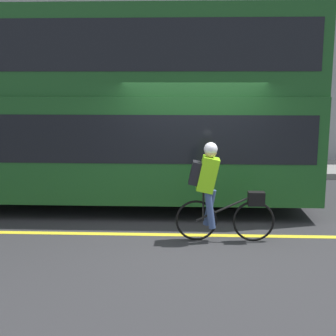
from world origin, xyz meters
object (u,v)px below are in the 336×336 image
(bus, at_px, (82,101))
(cyclist_on_bike, at_px, (215,188))
(trash_bin, at_px, (276,148))
(street_sign_post, at_px, (12,118))

(bus, distance_m, cyclist_on_bike, 3.56)
(cyclist_on_bike, bearing_deg, trash_bin, 70.86)
(trash_bin, relative_size, street_sign_post, 0.43)
(trash_bin, bearing_deg, cyclist_on_bike, -109.14)
(cyclist_on_bike, height_order, street_sign_post, street_sign_post)
(bus, relative_size, trash_bin, 8.90)
(bus, bearing_deg, trash_bin, 38.89)
(trash_bin, xyz_separation_m, street_sign_post, (-7.42, -0.01, 0.82))
(bus, relative_size, street_sign_post, 3.82)
(bus, relative_size, cyclist_on_bike, 5.69)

